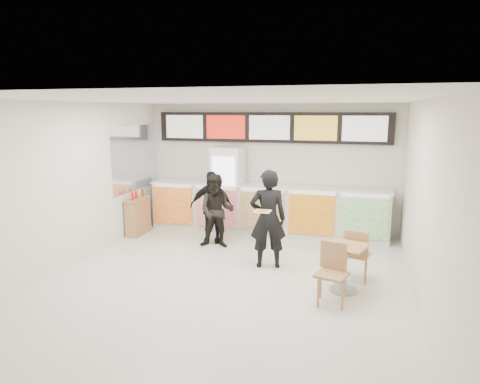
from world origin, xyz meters
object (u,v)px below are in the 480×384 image
at_px(customer_main, 268,219).
at_px(customer_mid, 211,207).
at_px(drinks_fridge, 228,189).
at_px(condiment_ledge, 138,216).
at_px(service_counter, 266,209).
at_px(customer_left, 217,211).
at_px(cafe_table, 345,259).

distance_m(customer_main, customer_mid, 1.91).
height_order(customer_main, customer_mid, customer_main).
relative_size(drinks_fridge, condiment_ledge, 1.98).
relative_size(service_counter, customer_left, 3.58).
bearing_deg(cafe_table, customer_main, 169.18).
bearing_deg(drinks_fridge, cafe_table, -45.25).
bearing_deg(customer_mid, cafe_table, -48.02).
bearing_deg(drinks_fridge, customer_left, -81.94).
bearing_deg(drinks_fridge, condiment_ledge, -153.26).
bearing_deg(customer_main, condiment_ledge, -36.23).
height_order(customer_left, customer_mid, customer_mid).
relative_size(service_counter, drinks_fridge, 2.78).
distance_m(drinks_fridge, customer_main, 2.61).
relative_size(customer_mid, cafe_table, 0.98).
bearing_deg(cafe_table, customer_mid, 163.77).
distance_m(customer_main, cafe_table, 1.63).
bearing_deg(customer_left, condiment_ledge, 161.58).
bearing_deg(service_counter, cafe_table, -56.10).
xyz_separation_m(customer_left, cafe_table, (2.68, -1.56, -0.25)).
relative_size(customer_main, cafe_table, 1.13).
xyz_separation_m(service_counter, drinks_fridge, (-0.93, 0.02, 0.43)).
height_order(drinks_fridge, customer_main, drinks_fridge).
distance_m(service_counter, customer_main, 2.24).
height_order(service_counter, customer_main, customer_main).
relative_size(customer_main, customer_mid, 1.16).
bearing_deg(cafe_table, service_counter, 140.42).
relative_size(customer_mid, condiment_ledge, 1.55).
height_order(drinks_fridge, customer_left, drinks_fridge).
relative_size(service_counter, cafe_table, 3.47).
xyz_separation_m(service_counter, customer_main, (0.53, -2.15, 0.33)).
bearing_deg(customer_left, customer_mid, 119.43).
relative_size(service_counter, customer_mid, 3.55).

